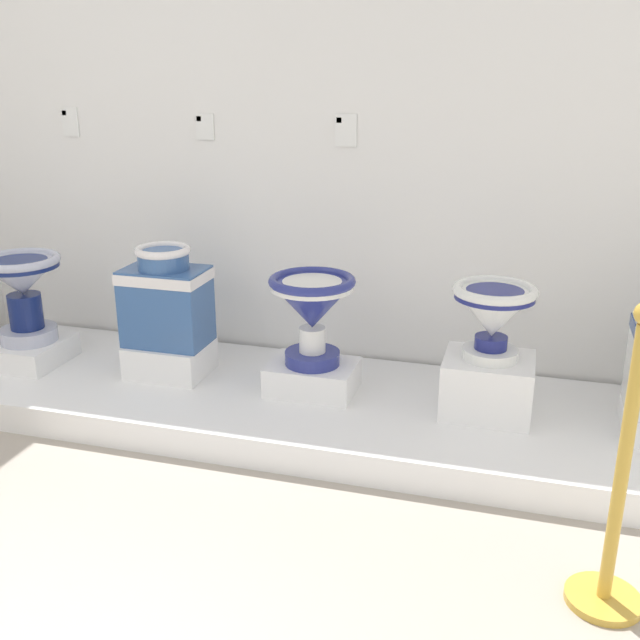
% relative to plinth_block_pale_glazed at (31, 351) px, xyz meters
% --- Properties ---
extents(ground_plane, '(6.08, 5.23, 0.02)m').
position_rel_plinth_block_pale_glazed_xyz_m(ground_plane, '(1.46, -1.28, -0.20)').
color(ground_plane, '#A3998C').
extents(wall_back, '(4.28, 0.06, 2.80)m').
position_rel_plinth_block_pale_glazed_xyz_m(wall_back, '(1.46, 0.57, 1.21)').
color(wall_back, white).
rests_on(wall_back, ground_plane).
extents(display_platform, '(3.61, 0.97, 0.13)m').
position_rel_plinth_block_pale_glazed_xyz_m(display_platform, '(1.46, 0.03, -0.13)').
color(display_platform, white).
rests_on(display_platform, ground_plane).
extents(plinth_block_pale_glazed, '(0.32, 0.37, 0.12)m').
position_rel_plinth_block_pale_glazed_xyz_m(plinth_block_pale_glazed, '(0.00, 0.00, 0.00)').
color(plinth_block_pale_glazed, white).
rests_on(plinth_block_pale_glazed, display_platform).
extents(antique_toilet_pale_glazed, '(0.38, 0.38, 0.43)m').
position_rel_plinth_block_pale_glazed_xyz_m(antique_toilet_pale_glazed, '(0.00, -0.00, 0.35)').
color(antique_toilet_pale_glazed, '#B3B8CF').
rests_on(antique_toilet_pale_glazed, plinth_block_pale_glazed).
extents(plinth_block_rightmost, '(0.36, 0.30, 0.15)m').
position_rel_plinth_block_pale_glazed_xyz_m(plinth_block_rightmost, '(0.72, 0.07, 0.02)').
color(plinth_block_rightmost, white).
rests_on(plinth_block_rightmost, display_platform).
extents(antique_toilet_rightmost, '(0.39, 0.26, 0.47)m').
position_rel_plinth_block_pale_glazed_xyz_m(antique_toilet_rightmost, '(0.72, 0.07, 0.33)').
color(antique_toilet_rightmost, '#375D98').
rests_on(antique_toilet_rightmost, plinth_block_rightmost).
extents(plinth_block_squat_floral, '(0.39, 0.29, 0.13)m').
position_rel_plinth_block_pale_glazed_xyz_m(plinth_block_squat_floral, '(1.44, 0.06, 0.01)').
color(plinth_block_squat_floral, white).
rests_on(plinth_block_squat_floral, display_platform).
extents(antique_toilet_squat_floral, '(0.38, 0.38, 0.40)m').
position_rel_plinth_block_pale_glazed_xyz_m(antique_toilet_squat_floral, '(1.44, 0.06, 0.35)').
color(antique_toilet_squat_floral, navy).
rests_on(antique_toilet_squat_floral, plinth_block_squat_floral).
extents(plinth_block_broad_patterned, '(0.37, 0.32, 0.25)m').
position_rel_plinth_block_pale_glazed_xyz_m(plinth_block_broad_patterned, '(2.21, 0.06, 0.07)').
color(plinth_block_broad_patterned, white).
rests_on(plinth_block_broad_patterned, display_platform).
extents(antique_toilet_broad_patterned, '(0.35, 0.35, 0.32)m').
position_rel_plinth_block_pale_glazed_xyz_m(antique_toilet_broad_patterned, '(2.21, 0.06, 0.39)').
color(antique_toilet_broad_patterned, white).
rests_on(antique_toilet_broad_patterned, plinth_block_broad_patterned).
extents(info_placard_first, '(0.09, 0.01, 0.15)m').
position_rel_plinth_block_pale_glazed_xyz_m(info_placard_first, '(0.00, 0.53, 1.07)').
color(info_placard_first, white).
extents(info_placard_second, '(0.09, 0.01, 0.12)m').
position_rel_plinth_block_pale_glazed_xyz_m(info_placard_second, '(0.75, 0.53, 1.06)').
color(info_placard_second, white).
extents(info_placard_third, '(0.10, 0.01, 0.15)m').
position_rel_plinth_block_pale_glazed_xyz_m(info_placard_third, '(1.46, 0.53, 1.06)').
color(info_placard_third, white).
extents(stanchion_post_near_right, '(0.23, 0.23, 0.95)m').
position_rel_plinth_block_pale_glazed_xyz_m(stanchion_post_near_right, '(2.63, -0.88, 0.12)').
color(stanchion_post_near_right, gold).
rests_on(stanchion_post_near_right, ground_plane).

